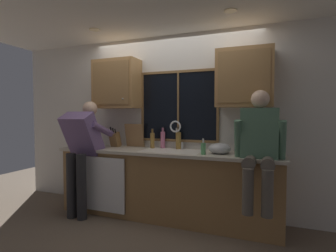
{
  "coord_description": "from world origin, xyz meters",
  "views": [
    {
      "loc": [
        1.29,
        -3.55,
        1.41
      ],
      "look_at": [
        0.05,
        -0.3,
        1.25
      ],
      "focal_mm": 27.81,
      "sensor_mm": 36.0,
      "label": 1
    }
  ],
  "objects_px": {
    "bottle_tall_clear": "(152,140)",
    "person_standing": "(82,146)",
    "bottle_amber_small": "(163,139)",
    "knife_block": "(115,140)",
    "soap_dispenser": "(203,148)",
    "person_sitting_on_counter": "(259,143)",
    "bottle_green_glass": "(178,140)",
    "cutting_board": "(134,135)",
    "mixing_bowl": "(220,149)"
  },
  "relations": [
    {
      "from": "person_standing",
      "to": "person_sitting_on_counter",
      "type": "xyz_separation_m",
      "value": [
        2.31,
        0.07,
        0.13
      ]
    },
    {
      "from": "knife_block",
      "to": "bottle_amber_small",
      "type": "height_order",
      "value": "bottle_amber_small"
    },
    {
      "from": "soap_dispenser",
      "to": "mixing_bowl",
      "type": "bearing_deg",
      "value": 41.46
    },
    {
      "from": "cutting_board",
      "to": "bottle_green_glass",
      "type": "xyz_separation_m",
      "value": [
        0.7,
        -0.01,
        -0.05
      ]
    },
    {
      "from": "soap_dispenser",
      "to": "person_standing",
      "type": "bearing_deg",
      "value": -173.93
    },
    {
      "from": "mixing_bowl",
      "to": "bottle_amber_small",
      "type": "xyz_separation_m",
      "value": [
        -0.86,
        0.24,
        0.06
      ]
    },
    {
      "from": "bottle_green_glass",
      "to": "bottle_tall_clear",
      "type": "xyz_separation_m",
      "value": [
        -0.38,
        -0.05,
        -0.01
      ]
    },
    {
      "from": "soap_dispenser",
      "to": "bottle_amber_small",
      "type": "bearing_deg",
      "value": 150.5
    },
    {
      "from": "person_standing",
      "to": "person_sitting_on_counter",
      "type": "relative_size",
      "value": 1.27
    },
    {
      "from": "bottle_green_glass",
      "to": "bottle_tall_clear",
      "type": "bearing_deg",
      "value": -173.19
    },
    {
      "from": "person_standing",
      "to": "bottle_amber_small",
      "type": "distance_m",
      "value": 1.13
    },
    {
      "from": "person_sitting_on_counter",
      "to": "soap_dispenser",
      "type": "distance_m",
      "value": 0.66
    },
    {
      "from": "knife_block",
      "to": "soap_dispenser",
      "type": "bearing_deg",
      "value": -10.84
    },
    {
      "from": "knife_block",
      "to": "bottle_amber_small",
      "type": "relative_size",
      "value": 1.05
    },
    {
      "from": "soap_dispenser",
      "to": "person_sitting_on_counter",
      "type": "bearing_deg",
      "value": -9.8
    },
    {
      "from": "person_sitting_on_counter",
      "to": "cutting_board",
      "type": "relative_size",
      "value": 3.59
    },
    {
      "from": "cutting_board",
      "to": "bottle_green_glass",
      "type": "relative_size",
      "value": 1.15
    },
    {
      "from": "cutting_board",
      "to": "bottle_tall_clear",
      "type": "height_order",
      "value": "cutting_board"
    },
    {
      "from": "person_standing",
      "to": "bottle_tall_clear",
      "type": "bearing_deg",
      "value": 30.57
    },
    {
      "from": "soap_dispenser",
      "to": "bottle_amber_small",
      "type": "distance_m",
      "value": 0.79
    },
    {
      "from": "person_standing",
      "to": "bottle_tall_clear",
      "type": "relative_size",
      "value": 5.54
    },
    {
      "from": "person_sitting_on_counter",
      "to": "bottle_green_glass",
      "type": "distance_m",
      "value": 1.19
    },
    {
      "from": "person_sitting_on_counter",
      "to": "bottle_amber_small",
      "type": "xyz_separation_m",
      "value": [
        -1.34,
        0.5,
        -0.06
      ]
    },
    {
      "from": "knife_block",
      "to": "bottle_tall_clear",
      "type": "relative_size",
      "value": 1.12
    },
    {
      "from": "cutting_board",
      "to": "soap_dispenser",
      "type": "height_order",
      "value": "cutting_board"
    },
    {
      "from": "mixing_bowl",
      "to": "bottle_tall_clear",
      "type": "xyz_separation_m",
      "value": [
        -1.0,
        0.17,
        0.06
      ]
    },
    {
      "from": "cutting_board",
      "to": "soap_dispenser",
      "type": "xyz_separation_m",
      "value": [
        1.14,
        -0.37,
        -0.1
      ]
    },
    {
      "from": "mixing_bowl",
      "to": "person_sitting_on_counter",
      "type": "bearing_deg",
      "value": -29.4
    },
    {
      "from": "person_standing",
      "to": "soap_dispenser",
      "type": "relative_size",
      "value": 8.04
    },
    {
      "from": "person_standing",
      "to": "bottle_green_glass",
      "type": "xyz_separation_m",
      "value": [
        1.22,
        0.54,
        0.07
      ]
    },
    {
      "from": "bottle_green_glass",
      "to": "bottle_amber_small",
      "type": "distance_m",
      "value": 0.25
    },
    {
      "from": "knife_block",
      "to": "bottle_amber_small",
      "type": "distance_m",
      "value": 0.74
    },
    {
      "from": "knife_block",
      "to": "bottle_green_glass",
      "type": "xyz_separation_m",
      "value": [
        0.98,
        0.09,
        0.02
      ]
    },
    {
      "from": "mixing_bowl",
      "to": "bottle_green_glass",
      "type": "bearing_deg",
      "value": 161.05
    },
    {
      "from": "person_sitting_on_counter",
      "to": "knife_block",
      "type": "height_order",
      "value": "person_sitting_on_counter"
    },
    {
      "from": "person_standing",
      "to": "soap_dispenser",
      "type": "height_order",
      "value": "person_standing"
    },
    {
      "from": "bottle_tall_clear",
      "to": "bottle_green_glass",
      "type": "bearing_deg",
      "value": 6.81
    },
    {
      "from": "knife_block",
      "to": "bottle_tall_clear",
      "type": "height_order",
      "value": "knife_block"
    },
    {
      "from": "bottle_amber_small",
      "to": "knife_block",
      "type": "bearing_deg",
      "value": -170.75
    },
    {
      "from": "person_sitting_on_counter",
      "to": "cutting_board",
      "type": "distance_m",
      "value": 1.85
    },
    {
      "from": "cutting_board",
      "to": "mixing_bowl",
      "type": "bearing_deg",
      "value": -9.4
    },
    {
      "from": "soap_dispenser",
      "to": "knife_block",
      "type": "bearing_deg",
      "value": 169.16
    },
    {
      "from": "person_standing",
      "to": "mixing_bowl",
      "type": "bearing_deg",
      "value": 10.2
    },
    {
      "from": "mixing_bowl",
      "to": "knife_block",
      "type": "bearing_deg",
      "value": 175.78
    },
    {
      "from": "soap_dispenser",
      "to": "bottle_green_glass",
      "type": "distance_m",
      "value": 0.58
    },
    {
      "from": "knife_block",
      "to": "cutting_board",
      "type": "xyz_separation_m",
      "value": [
        0.28,
        0.1,
        0.06
      ]
    },
    {
      "from": "person_sitting_on_counter",
      "to": "knife_block",
      "type": "bearing_deg",
      "value": 169.49
    },
    {
      "from": "bottle_tall_clear",
      "to": "bottle_amber_small",
      "type": "height_order",
      "value": "bottle_amber_small"
    },
    {
      "from": "bottle_tall_clear",
      "to": "person_standing",
      "type": "bearing_deg",
      "value": -149.43
    },
    {
      "from": "person_sitting_on_counter",
      "to": "mixing_bowl",
      "type": "distance_m",
      "value": 0.55
    }
  ]
}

